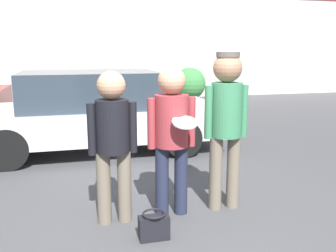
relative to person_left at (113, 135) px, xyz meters
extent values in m
plane|color=#3F3F42|center=(0.50, -0.19, -0.97)|extent=(56.00, 56.00, 0.00)
cube|color=beige|center=(0.50, 10.40, 1.12)|extent=(24.00, 0.18, 4.18)
cylinder|color=#665B4C|center=(-0.11, 0.00, -0.58)|extent=(0.15, 0.15, 0.79)
cylinder|color=#665B4C|center=(0.11, 0.00, -0.58)|extent=(0.15, 0.15, 0.79)
cylinder|color=black|center=(0.00, 0.00, 0.10)|extent=(0.35, 0.35, 0.56)
cylinder|color=black|center=(-0.21, 0.00, 0.07)|extent=(0.09, 0.09, 0.54)
cylinder|color=black|center=(0.21, 0.00, 0.07)|extent=(0.09, 0.09, 0.54)
sphere|color=tan|center=(0.00, 0.00, 0.52)|extent=(0.29, 0.29, 0.29)
cylinder|color=#1E2338|center=(0.54, 0.03, -0.57)|extent=(0.15, 0.15, 0.80)
cylinder|color=#1E2338|center=(0.76, 0.03, -0.57)|extent=(0.15, 0.15, 0.80)
cylinder|color=maroon|center=(0.65, 0.03, 0.12)|extent=(0.37, 0.37, 0.57)
cylinder|color=maroon|center=(0.42, 0.03, 0.10)|extent=(0.09, 0.09, 0.55)
cylinder|color=maroon|center=(0.87, 0.03, 0.10)|extent=(0.09, 0.09, 0.55)
sphere|color=tan|center=(0.65, 0.03, 0.55)|extent=(0.30, 0.30, 0.30)
cylinder|color=silver|center=(0.71, -0.23, 0.15)|extent=(0.26, 0.26, 0.10)
cylinder|color=#665B4C|center=(1.18, 0.05, -0.53)|extent=(0.15, 0.15, 0.87)
cylinder|color=#665B4C|center=(1.40, 0.05, -0.53)|extent=(0.15, 0.15, 0.87)
cylinder|color=#33724C|center=(1.29, 0.05, 0.21)|extent=(0.35, 0.35, 0.62)
cylinder|color=#33724C|center=(1.08, 0.05, 0.19)|extent=(0.09, 0.09, 0.60)
cylinder|color=#33724C|center=(1.51, 0.05, 0.19)|extent=(0.09, 0.09, 0.60)
sphere|color=#8C664C|center=(1.29, 0.05, 0.68)|extent=(0.33, 0.33, 0.33)
cylinder|color=#4C4742|center=(1.29, 0.05, 0.82)|extent=(0.26, 0.26, 0.06)
cube|color=#B7BABF|center=(0.02, 3.10, -0.42)|extent=(4.59, 1.93, 0.54)
cube|color=#28333D|center=(-0.07, 3.10, 0.17)|extent=(2.38, 1.66, 0.64)
cylinder|color=black|center=(1.44, 3.96, -0.64)|extent=(0.66, 0.22, 0.66)
cylinder|color=black|center=(1.44, 2.23, -0.64)|extent=(0.66, 0.22, 0.66)
cylinder|color=black|center=(-1.40, 3.96, -0.64)|extent=(0.66, 0.22, 0.66)
cylinder|color=black|center=(-1.40, 2.23, -0.64)|extent=(0.66, 0.22, 0.66)
sphere|color=#387A3D|center=(3.95, 9.61, -0.37)|extent=(1.20, 1.20, 1.20)
cube|color=black|center=(0.33, -0.49, -0.85)|extent=(0.30, 0.14, 0.24)
torus|color=black|center=(0.33, -0.49, -0.70)|extent=(0.23, 0.23, 0.02)
camera|label=1|loc=(-0.40, -3.83, 0.87)|focal=40.00mm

